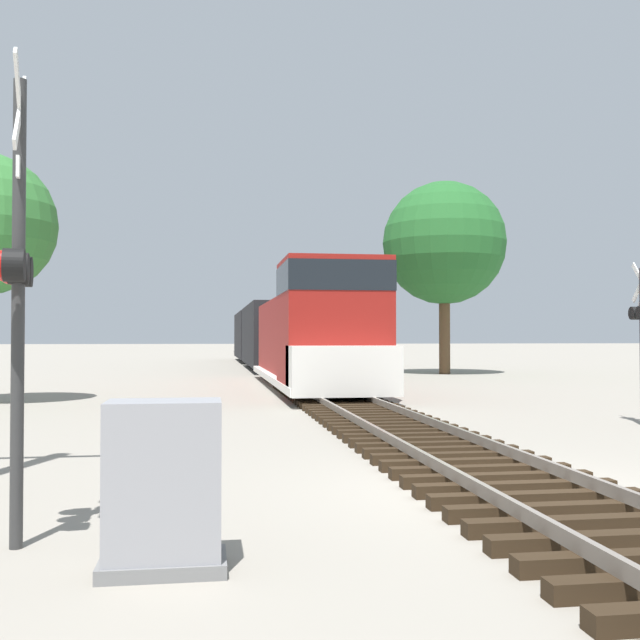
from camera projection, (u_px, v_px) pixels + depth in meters
The scene contains 6 objects.
ground_plane at pixel (506, 490), 9.56m from camera, with size 400.00×400.00×0.00m, color gray.
rail_track_bed at pixel (506, 479), 9.57m from camera, with size 2.60×160.00×0.31m.
freight_train at pixel (274, 337), 42.83m from camera, with size 3.15×46.20×4.32m.
crossing_signal_near at pixel (15, 276), 6.97m from camera, with size 0.43×1.01×4.55m.
relay_cabinet at pixel (164, 487), 6.26m from camera, with size 1.05×0.65×1.43m.
tree_mid_background at pixel (444, 243), 39.52m from camera, with size 6.49×6.49×10.17m.
Camera 1 is at (-3.78, -9.15, 1.96)m, focal length 42.00 mm.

